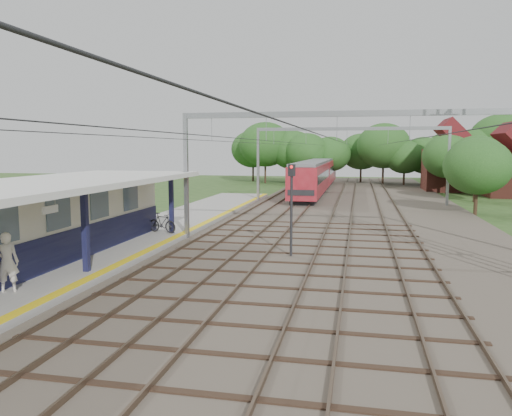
% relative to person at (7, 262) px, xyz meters
% --- Properties ---
extents(ground, '(160.00, 160.00, 0.00)m').
position_rel_person_xyz_m(ground, '(6.94, -2.89, -1.36)').
color(ground, '#2D4C1E').
rests_on(ground, ground).
extents(ballast_bed, '(18.00, 90.00, 0.10)m').
position_rel_person_xyz_m(ballast_bed, '(10.94, 27.11, -1.31)').
color(ballast_bed, '#473D33').
rests_on(ballast_bed, ground).
extents(platform, '(5.00, 52.00, 0.35)m').
position_rel_person_xyz_m(platform, '(-0.56, 11.11, -1.19)').
color(platform, gray).
rests_on(platform, ground).
extents(yellow_stripe, '(0.45, 52.00, 0.01)m').
position_rel_person_xyz_m(yellow_stripe, '(1.69, 11.11, -1.01)').
color(yellow_stripe, yellow).
rests_on(yellow_stripe, platform).
extents(station_building, '(3.41, 18.00, 3.40)m').
position_rel_person_xyz_m(station_building, '(-1.94, 4.11, 0.68)').
color(station_building, beige).
rests_on(station_building, platform).
extents(canopy, '(6.40, 20.00, 3.44)m').
position_rel_person_xyz_m(canopy, '(-0.84, 3.11, 2.28)').
color(canopy, '#111236').
rests_on(canopy, platform).
extents(rail_tracks, '(11.80, 88.00, 0.15)m').
position_rel_person_xyz_m(rail_tracks, '(8.44, 27.11, -1.19)').
color(rail_tracks, brown).
rests_on(rail_tracks, ballast_bed).
extents(catenary_system, '(17.22, 88.00, 7.00)m').
position_rel_person_xyz_m(catenary_system, '(10.32, 22.39, 4.15)').
color(catenary_system, gray).
rests_on(catenary_system, ground).
extents(tree_band, '(31.72, 30.88, 8.82)m').
position_rel_person_xyz_m(tree_band, '(10.78, 54.23, 3.56)').
color(tree_band, '#382619').
rests_on(tree_band, ground).
extents(house_far, '(8.00, 6.12, 8.66)m').
position_rel_person_xyz_m(house_far, '(22.94, 49.11, 1.87)').
color(house_far, brown).
rests_on(house_far, ground).
extents(person, '(0.87, 0.74, 2.02)m').
position_rel_person_xyz_m(person, '(0.00, 0.00, 0.00)').
color(person, silver).
rests_on(person, platform).
extents(bicycle, '(1.94, 1.03, 1.12)m').
position_rel_person_xyz_m(bicycle, '(0.46, 12.11, -0.45)').
color(bicycle, black).
rests_on(bicycle, platform).
extents(train, '(2.76, 34.34, 3.63)m').
position_rel_person_xyz_m(train, '(6.44, 45.62, 0.67)').
color(train, black).
rests_on(train, ballast_bed).
extents(signal_post, '(0.35, 0.31, 4.37)m').
position_rel_person_xyz_m(signal_post, '(8.29, 8.57, 1.40)').
color(signal_post, black).
rests_on(signal_post, ground).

